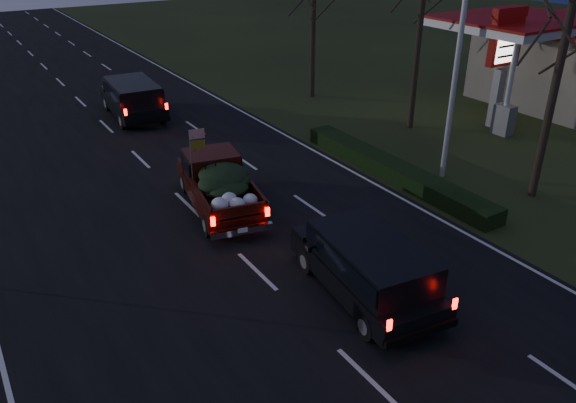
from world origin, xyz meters
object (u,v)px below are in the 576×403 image
gas_price_pylon (504,48)px  pickup_truck (218,181)px  rear_suv (369,263)px  lead_suv (133,96)px  light_pole (461,33)px

gas_price_pylon → pickup_truck: bearing=-177.2°
pickup_truck → rear_suv: pickup_truck is taller
gas_price_pylon → pickup_truck: (-15.10, -0.73, -2.78)m
lead_suv → rear_suv: (0.20, -18.28, -0.07)m
light_pole → pickup_truck: 9.96m
light_pole → rear_suv: 9.92m
light_pole → gas_price_pylon: (6.50, 2.99, -1.71)m
light_pole → pickup_truck: size_ratio=1.73×
rear_suv → lead_suv: bearing=97.7°
gas_price_pylon → lead_suv: (-14.30, 10.69, -2.64)m
pickup_truck → lead_suv: 11.46m
lead_suv → rear_suv: bearing=-85.5°
light_pole → rear_suv: size_ratio=1.80×
gas_price_pylon → lead_suv: 18.05m
gas_price_pylon → pickup_truck: 15.37m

